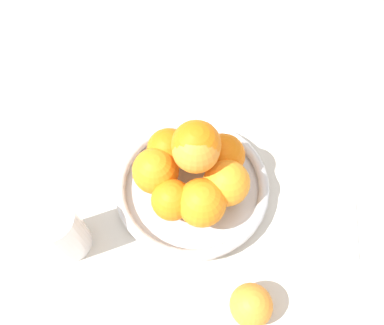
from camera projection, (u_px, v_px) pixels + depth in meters
The scene contains 6 objects.
ground_plane at pixel (192, 191), 0.69m from camera, with size 4.00×4.00×0.00m, color beige.
fruit_bowl at pixel (192, 186), 0.67m from camera, with size 0.27×0.27×0.04m.
orange_pile at pixel (193, 167), 0.61m from camera, with size 0.19×0.19×0.14m.
stray_orange at pixel (251, 305), 0.56m from camera, with size 0.07×0.07×0.07m, color orange.
drinking_glass at pixel (62, 232), 0.59m from camera, with size 0.07×0.07×0.11m, color white.
napkin_folded at pixel (325, 224), 0.65m from camera, with size 0.11×0.11×0.01m, color silver.
Camera 1 is at (0.08, 0.28, 0.63)m, focal length 35.00 mm.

